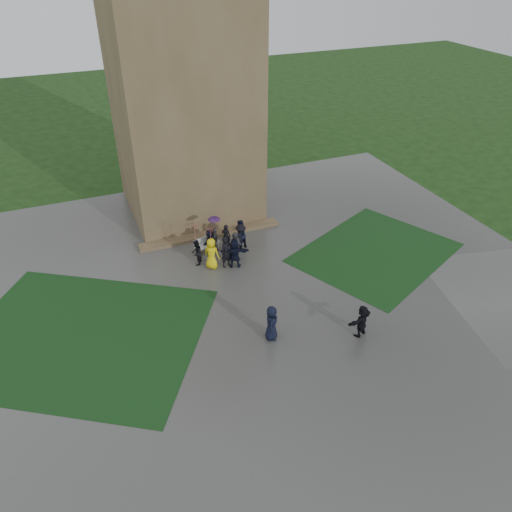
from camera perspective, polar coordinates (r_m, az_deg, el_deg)
name	(u,v)px	position (r m, az deg, el deg)	size (l,w,h in m)	color
ground	(281,344)	(23.54, 2.85, -9.98)	(120.00, 120.00, 0.00)	black
plaza	(264,318)	(24.90, 0.92, -7.07)	(34.00, 34.00, 0.02)	#3B3B38
lawn_inset_left	(82,336)	(25.23, -19.26, -8.65)	(11.00, 9.00, 0.01)	black
lawn_inset_right	(375,252)	(30.57, 13.48, 0.39)	(9.00, 7.00, 0.01)	black
tower	(181,73)	(32.20, -8.60, 20.03)	(8.00, 8.00, 18.00)	brown
tower_plinth	(211,234)	(31.48, -5.22, 2.49)	(9.00, 0.80, 0.22)	brown
bench	(207,244)	(29.80, -5.64, 1.37)	(1.66, 0.92, 0.92)	silver
visitor_cluster	(222,242)	(28.52, -3.86, 1.63)	(3.99, 3.33, 2.67)	black
pedestrian_mid	(272,323)	(23.20, 1.79, -7.65)	(0.88, 0.60, 1.81)	black
pedestrian_near	(362,321)	(23.93, 11.99, -7.26)	(1.54, 0.55, 1.66)	black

